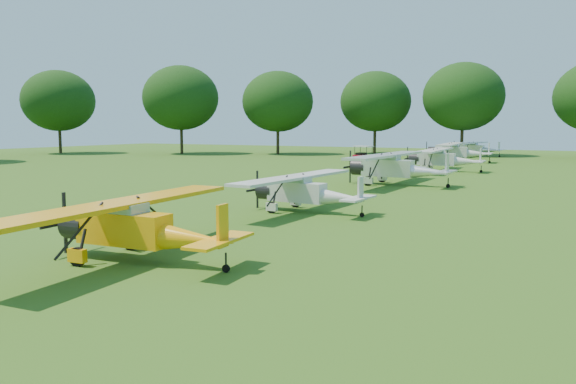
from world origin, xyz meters
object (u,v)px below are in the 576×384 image
Objects in this scene: aircraft_3 at (305,189)px; aircraft_6 at (456,150)px; aircraft_4 at (395,166)px; aircraft_2 at (136,224)px; golf_cart at (363,156)px; aircraft_7 at (475,148)px; aircraft_5 at (442,157)px.

aircraft_6 is (-0.79, 41.71, 0.25)m from aircraft_3.
aircraft_3 is 14.06m from aircraft_4.
aircraft_2 is 4.15× the size of golf_cart.
aircraft_2 is at bearing -61.55° from golf_cart.
aircraft_7 is (-0.83, 55.51, 0.10)m from aircraft_3.
aircraft_7 is (-1.08, 41.45, -0.17)m from aircraft_4.
aircraft_4 reaches higher than aircraft_3.
golf_cart is (-9.59, -18.16, -0.58)m from aircraft_7.
aircraft_4 is (0.53, 25.29, 0.21)m from aircraft_2.
aircraft_3 is (0.27, 11.23, -0.06)m from aircraft_2.
aircraft_4 is (0.26, 14.06, 0.27)m from aircraft_3.
aircraft_5 is at bearing 91.01° from aircraft_4.
aircraft_5 is (0.58, 27.69, 0.17)m from aircraft_3.
golf_cart is (-9.64, -4.36, -0.73)m from aircraft_6.
aircraft_7 is at bearing 93.89° from aircraft_4.
aircraft_3 is 41.72m from aircraft_6.
aircraft_3 is at bearing -92.48° from aircraft_6.
aircraft_4 is 25.63m from golf_cart.
aircraft_4 is at bearing -91.40° from aircraft_6.
golf_cart is (-11.01, 9.66, -0.66)m from aircraft_5.
aircraft_2 reaches higher than aircraft_3.
aircraft_6 is at bearing 41.02° from golf_cart.
aircraft_5 is (0.33, 13.63, -0.09)m from aircraft_4.
aircraft_2 is at bearing -88.81° from aircraft_4.
golf_cart is at bearing 109.14° from aircraft_3.
aircraft_4 is at bearing -79.28° from aircraft_7.
aircraft_3 is at bearing -88.65° from aircraft_4.
aircraft_3 is at bearing 85.53° from aircraft_2.
aircraft_4 is 1.14× the size of aircraft_7.
aircraft_7 is at bearing 90.89° from aircraft_5.
aircraft_2 is 0.91× the size of aircraft_5.
aircraft_7 is at bearing 94.41° from aircraft_3.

